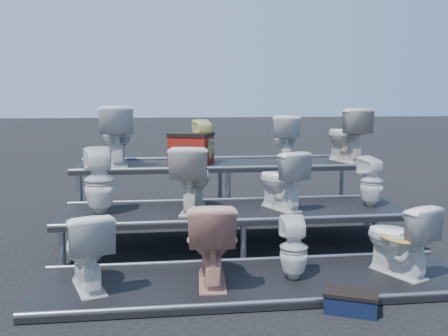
{
  "coord_description": "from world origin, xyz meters",
  "views": [
    {
      "loc": [
        -0.9,
        -5.85,
        1.81
      ],
      "look_at": [
        -0.15,
        0.1,
        0.96
      ],
      "focal_mm": 40.0,
      "sensor_mm": 36.0,
      "label": 1
    }
  ],
  "objects": [
    {
      "name": "ground",
      "position": [
        0.0,
        0.0,
        0.0
      ],
      "size": [
        80.0,
        80.0,
        0.0
      ],
      "primitive_type": "plane",
      "color": "black",
      "rests_on": "ground"
    },
    {
      "name": "tier_front",
      "position": [
        0.0,
        -1.3,
        0.03
      ],
      "size": [
        4.2,
        1.2,
        0.06
      ],
      "primitive_type": "cube",
      "color": "black",
      "rests_on": "ground"
    },
    {
      "name": "tier_mid",
      "position": [
        0.0,
        0.0,
        0.23
      ],
      "size": [
        4.2,
        1.2,
        0.46
      ],
      "primitive_type": "cube",
      "color": "black",
      "rests_on": "ground"
    },
    {
      "name": "tier_back",
      "position": [
        0.0,
        1.3,
        0.43
      ],
      "size": [
        4.2,
        1.2,
        0.86
      ],
      "primitive_type": "cube",
      "color": "black",
      "rests_on": "ground"
    },
    {
      "name": "toilet_0",
      "position": [
        -1.6,
        -1.3,
        0.42
      ],
      "size": [
        0.61,
        0.81,
        0.73
      ],
      "primitive_type": "imported",
      "rotation": [
        0.0,
        0.0,
        3.46
      ],
      "color": "silver",
      "rests_on": "tier_front"
    },
    {
      "name": "toilet_1",
      "position": [
        -0.45,
        -1.3,
        0.46
      ],
      "size": [
        0.5,
        0.81,
        0.8
      ],
      "primitive_type": "imported",
      "rotation": [
        0.0,
        0.0,
        3.07
      ],
      "color": "tan",
      "rests_on": "tier_front"
    },
    {
      "name": "toilet_2",
      "position": [
        0.36,
        -1.3,
        0.37
      ],
      "size": [
        0.29,
        0.3,
        0.61
      ],
      "primitive_type": "imported",
      "rotation": [
        0.0,
        0.0,
        3.08
      ],
      "color": "silver",
      "rests_on": "tier_front"
    },
    {
      "name": "toilet_3",
      "position": [
        1.42,
        -1.3,
        0.42
      ],
      "size": [
        0.66,
        0.82,
        0.73
      ],
      "primitive_type": "imported",
      "rotation": [
        0.0,
        0.0,
        3.57
      ],
      "color": "silver",
      "rests_on": "tier_front"
    },
    {
      "name": "toilet_4",
      "position": [
        -1.62,
        0.0,
        0.85
      ],
      "size": [
        0.42,
        0.42,
        0.78
      ],
      "primitive_type": "imported",
      "rotation": [
        0.0,
        0.0,
        3.35
      ],
      "color": "silver",
      "rests_on": "tier_mid"
    },
    {
      "name": "toilet_5",
      "position": [
        -0.55,
        0.0,
        0.86
      ],
      "size": [
        0.59,
        0.85,
        0.8
      ],
      "primitive_type": "imported",
      "rotation": [
        0.0,
        0.0,
        2.95
      ],
      "color": "beige",
      "rests_on": "tier_mid"
    },
    {
      "name": "toilet_6",
      "position": [
        0.54,
        0.0,
        0.82
      ],
      "size": [
        0.64,
        0.81,
        0.72
      ],
      "primitive_type": "imported",
      "rotation": [
        0.0,
        0.0,
        3.53
      ],
      "color": "silver",
      "rests_on": "tier_mid"
    },
    {
      "name": "toilet_7",
      "position": [
        1.7,
        0.0,
        0.77
      ],
      "size": [
        0.37,
        0.37,
        0.63
      ],
      "primitive_type": "imported",
      "rotation": [
        0.0,
        0.0,
        3.51
      ],
      "color": "silver",
      "rests_on": "tier_mid"
    },
    {
      "name": "toilet_8",
      "position": [
        -1.53,
        1.3,
        1.28
      ],
      "size": [
        0.55,
        0.87,
        0.84
      ],
      "primitive_type": "imported",
      "rotation": [
        0.0,
        0.0,
        3.24
      ],
      "color": "silver",
      "rests_on": "tier_back"
    },
    {
      "name": "toilet_9",
      "position": [
        -0.29,
        1.3,
        1.18
      ],
      "size": [
        0.35,
        0.36,
        0.64
      ],
      "primitive_type": "imported",
      "rotation": [
        0.0,
        0.0,
        3.4
      ],
      "color": "#DBD182",
      "rests_on": "tier_back"
    },
    {
      "name": "toilet_10",
      "position": [
        0.91,
        1.3,
        1.21
      ],
      "size": [
        0.51,
        0.74,
        0.7
      ],
      "primitive_type": "imported",
      "rotation": [
        0.0,
        0.0,
        2.96
      ],
      "color": "silver",
      "rests_on": "tier_back"
    },
    {
      "name": "toilet_11",
      "position": [
        1.84,
        1.3,
        1.26
      ],
      "size": [
        0.58,
        0.85,
        0.8
      ],
      "primitive_type": "imported",
      "rotation": [
        0.0,
        0.0,
        3.32
      ],
      "color": "beige",
      "rests_on": "tier_back"
    },
    {
      "name": "red_crate",
      "position": [
        -0.47,
        1.33,
        1.06
      ],
      "size": [
        0.68,
        0.63,
        0.4
      ],
      "primitive_type": "cube",
      "rotation": [
        0.0,
        0.0,
        -0.41
      ],
      "color": "maroon",
      "rests_on": "tier_back"
    },
    {
      "name": "step_stool",
      "position": [
        0.68,
        -1.98,
        0.08
      ],
      "size": [
        0.5,
        0.42,
        0.16
      ],
      "primitive_type": "cube",
      "rotation": [
        0.0,
        0.0,
        -0.43
      ],
      "color": "black",
      "rests_on": "ground"
    }
  ]
}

